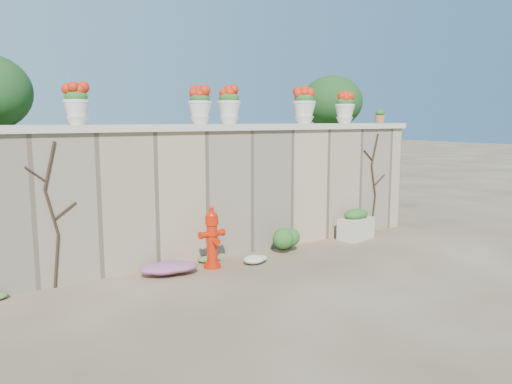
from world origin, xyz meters
TOP-DOWN VIEW (x-y plane):
  - ground at (0.00, 0.00)m, footprint 80.00×80.00m
  - stone_wall at (0.00, 1.80)m, footprint 8.00×0.40m
  - wall_cap at (0.00, 1.80)m, footprint 8.10×0.52m
  - raised_fill at (0.00, 5.00)m, footprint 9.00×6.00m
  - back_shrub_right at (3.40, 3.00)m, footprint 1.30×1.30m
  - vine_left at (-2.67, 1.58)m, footprint 0.60×0.04m
  - vine_right at (3.23, 1.58)m, footprint 0.60×0.04m
  - fire_hydrant at (-0.56, 1.21)m, footprint 0.39×0.28m
  - planter_box at (2.50, 1.31)m, footprint 0.74×0.54m
  - green_shrub at (0.89, 1.30)m, footprint 0.59×0.53m
  - magenta_clump at (-1.29, 1.22)m, footprint 0.97×0.64m
  - white_flowers at (0.08, 1.03)m, footprint 0.44×0.35m
  - urn_pot_1 at (-2.25, 1.80)m, footprint 0.34×0.34m
  - urn_pot_2 at (-0.42, 1.80)m, footprint 0.36×0.36m
  - urn_pot_3 at (0.10, 1.80)m, footprint 0.38×0.38m
  - urn_pot_4 at (1.64, 1.80)m, footprint 0.40×0.40m
  - urn_pot_5 at (2.62, 1.80)m, footprint 0.37×0.37m
  - terracotta_pot at (3.57, 1.80)m, footprint 0.21×0.21m

SIDE VIEW (x-z plane):
  - ground at x=0.00m, z-range 0.00..0.00m
  - white_flowers at x=0.08m, z-range 0.00..0.16m
  - magenta_clump at x=-1.29m, z-range 0.00..0.26m
  - planter_box at x=2.50m, z-range -0.02..0.54m
  - green_shrub at x=0.89m, z-range 0.00..0.56m
  - fire_hydrant at x=-0.56m, z-range 0.00..0.92m
  - vine_left at x=-2.67m, z-range 0.04..1.94m
  - vine_right at x=3.23m, z-range 0.04..1.94m
  - stone_wall at x=0.00m, z-range 0.00..2.00m
  - raised_fill at x=0.00m, z-range 0.00..2.00m
  - wall_cap at x=0.00m, z-range 2.00..2.10m
  - terracotta_pot at x=3.57m, z-range 2.09..2.34m
  - urn_pot_1 at x=-2.25m, z-range 2.10..2.63m
  - urn_pot_2 at x=-0.42m, z-range 2.10..2.66m
  - urn_pot_5 at x=2.62m, z-range 2.10..2.67m
  - urn_pot_3 at x=0.10m, z-range 2.10..2.69m
  - urn_pot_4 at x=1.64m, z-range 2.10..2.73m
  - back_shrub_right at x=3.40m, z-range 2.00..3.10m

